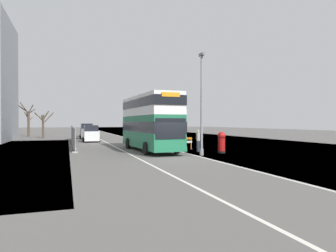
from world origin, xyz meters
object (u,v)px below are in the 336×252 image
object	(u,v)px
double_decker_bus	(150,122)
car_receding_far	(86,131)
car_receding_mid	(87,132)
pedestrian_at_kerb	(198,141)
red_pillar_postbox	(221,141)
lamppost_foreground	(202,107)
car_oncoming_near	(91,134)
roadworks_barrier	(184,142)

from	to	relation	value
double_decker_bus	car_receding_far	xyz separation A→B (m)	(-3.74, 28.79, -1.56)
car_receding_far	car_receding_mid	bearing A→B (deg)	-92.68
double_decker_bus	pedestrian_at_kerb	size ratio (longest dim) A/B	5.70
car_receding_far	double_decker_bus	bearing A→B (deg)	-82.60
double_decker_bus	car_receding_far	size ratio (longest dim) A/B	2.31
red_pillar_postbox	car_receding_far	bearing A→B (deg)	105.04
lamppost_foreground	car_oncoming_near	bearing A→B (deg)	109.45
roadworks_barrier	lamppost_foreground	bearing A→B (deg)	-96.19
lamppost_foreground	car_receding_mid	xyz separation A→B (m)	(-6.82, 26.54, -2.55)
double_decker_bus	pedestrian_at_kerb	world-z (taller)	double_decker_bus
double_decker_bus	red_pillar_postbox	distance (m)	6.52
red_pillar_postbox	pedestrian_at_kerb	distance (m)	2.20
double_decker_bus	car_receding_far	distance (m)	29.08
car_receding_far	pedestrian_at_kerb	bearing A→B (deg)	-76.35
double_decker_bus	pedestrian_at_kerb	bearing A→B (deg)	-28.65
double_decker_bus	lamppost_foreground	world-z (taller)	lamppost_foreground
double_decker_bus	roadworks_barrier	size ratio (longest dim) A/B	6.70
lamppost_foreground	car_receding_mid	world-z (taller)	lamppost_foreground
lamppost_foreground	car_oncoming_near	size ratio (longest dim) A/B	2.01
car_oncoming_near	car_receding_far	size ratio (longest dim) A/B	0.84
double_decker_bus	car_oncoming_near	size ratio (longest dim) A/B	2.73
car_oncoming_near	car_receding_mid	bearing A→B (deg)	90.72
double_decker_bus	pedestrian_at_kerb	distance (m)	4.57
red_pillar_postbox	roadworks_barrier	xyz separation A→B (m)	(-1.74, 3.92, -0.26)
lamppost_foreground	car_receding_mid	distance (m)	27.52
red_pillar_postbox	car_receding_far	size ratio (longest dim) A/B	0.38
car_oncoming_near	roadworks_barrier	bearing A→B (deg)	-62.66
pedestrian_at_kerb	red_pillar_postbox	bearing A→B (deg)	-54.39
red_pillar_postbox	car_receding_far	xyz separation A→B (m)	(-8.77, 32.63, 0.05)
red_pillar_postbox	car_receding_mid	xyz separation A→B (m)	(-9.10, 25.47, 0.14)
red_pillar_postbox	pedestrian_at_kerb	world-z (taller)	pedestrian_at_kerb
double_decker_bus	lamppost_foreground	size ratio (longest dim) A/B	1.36
pedestrian_at_kerb	car_oncoming_near	bearing A→B (deg)	115.51
pedestrian_at_kerb	lamppost_foreground	bearing A→B (deg)	-109.32
car_oncoming_near	car_receding_far	distance (m)	14.65
double_decker_bus	car_receding_mid	bearing A→B (deg)	100.67
red_pillar_postbox	car_oncoming_near	distance (m)	20.11
roadworks_barrier	car_receding_mid	size ratio (longest dim) A/B	0.35
roadworks_barrier	pedestrian_at_kerb	xyz separation A→B (m)	(0.46, -2.13, 0.23)
roadworks_barrier	car_receding_far	distance (m)	29.56
car_oncoming_near	car_receding_mid	distance (m)	7.49
car_oncoming_near	pedestrian_at_kerb	bearing A→B (deg)	-64.49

